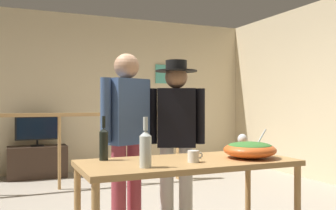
{
  "coord_description": "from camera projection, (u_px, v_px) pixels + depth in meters",
  "views": [
    {
      "loc": [
        -1.48,
        -3.43,
        1.18
      ],
      "look_at": [
        -0.26,
        -0.57,
        1.17
      ],
      "focal_mm": 40.13,
      "sensor_mm": 36.0,
      "label": 1
    }
  ],
  "objects": [
    {
      "name": "back_wall",
      "position": [
        98.0,
        93.0,
        6.7
      ],
      "size": [
        5.83,
        0.1,
        2.74
      ],
      "primitive_type": "cube",
      "color": "beige",
      "rests_on": "ground_plane"
    },
    {
      "name": "side_wall_right",
      "position": [
        318.0,
        91.0,
        5.77
      ],
      "size": [
        0.1,
        4.84,
        2.74
      ],
      "primitive_type": "cube",
      "color": "beige",
      "rests_on": "ground_plane"
    },
    {
      "name": "framed_picture",
      "position": [
        167.0,
        74.0,
        7.16
      ],
      "size": [
        0.47,
        0.03,
        0.35
      ],
      "primitive_type": "cube",
      "color": "#50B1A0"
    },
    {
      "name": "stair_railing",
      "position": [
        102.0,
        136.0,
        5.39
      ],
      "size": [
        3.76,
        0.1,
        1.1
      ],
      "color": "#B2844C",
      "rests_on": "ground_plane"
    },
    {
      "name": "tv_console",
      "position": [
        37.0,
        162.0,
        5.97
      ],
      "size": [
        0.9,
        0.4,
        0.51
      ],
      "primitive_type": "cube",
      "color": "#38281E",
      "rests_on": "ground_plane"
    },
    {
      "name": "flat_screen_tv",
      "position": [
        37.0,
        129.0,
        5.94
      ],
      "size": [
        0.67,
        0.12,
        0.47
      ],
      "color": "black",
      "rests_on": "tv_console"
    },
    {
      "name": "serving_table",
      "position": [
        188.0,
        170.0,
        2.76
      ],
      "size": [
        1.58,
        0.7,
        0.76
      ],
      "color": "#B2844C",
      "rests_on": "ground_plane"
    },
    {
      "name": "salad_bowl",
      "position": [
        250.0,
        149.0,
        2.87
      ],
      "size": [
        0.4,
        0.4,
        0.22
      ],
      "color": "#DB5B23",
      "rests_on": "serving_table"
    },
    {
      "name": "wine_glass",
      "position": [
        242.0,
        140.0,
        3.17
      ],
      "size": [
        0.08,
        0.08,
        0.16
      ],
      "color": "silver",
      "rests_on": "serving_table"
    },
    {
      "name": "wine_bottle_clear",
      "position": [
        145.0,
        148.0,
        2.44
      ],
      "size": [
        0.08,
        0.08,
        0.33
      ],
      "color": "silver",
      "rests_on": "serving_table"
    },
    {
      "name": "wine_bottle_dark",
      "position": [
        104.0,
        143.0,
        2.75
      ],
      "size": [
        0.07,
        0.07,
        0.33
      ],
      "color": "black",
      "rests_on": "serving_table"
    },
    {
      "name": "mug_white",
      "position": [
        194.0,
        156.0,
        2.66
      ],
      "size": [
        0.12,
        0.08,
        0.08
      ],
      "color": "white",
      "rests_on": "serving_table"
    },
    {
      "name": "person_standing_left",
      "position": [
        127.0,
        129.0,
        3.35
      ],
      "size": [
        0.52,
        0.35,
        1.63
      ],
      "rotation": [
        0.0,
        0.0,
        3.55
      ],
      "color": "#9E3842",
      "rests_on": "ground_plane"
    },
    {
      "name": "person_standing_right",
      "position": [
        176.0,
        130.0,
        3.54
      ],
      "size": [
        0.51,
        0.39,
        1.59
      ],
      "rotation": [
        0.0,
        0.0,
        2.74
      ],
      "color": "beige",
      "rests_on": "ground_plane"
    }
  ]
}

